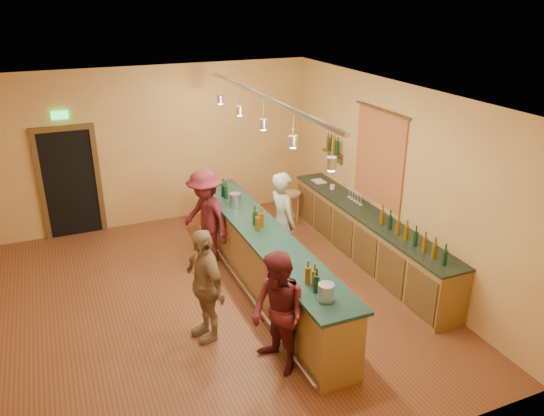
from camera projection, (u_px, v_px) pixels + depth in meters
name	position (u px, v px, depth m)	size (l,w,h in m)	color
floor	(210.00, 302.00, 8.28)	(7.00, 7.00, 0.00)	brown
ceiling	(199.00, 97.00, 7.06)	(6.50, 7.00, 0.02)	silver
wall_back	(156.00, 147.00, 10.65)	(6.50, 0.02, 3.20)	#C28149
wall_front	(317.00, 347.00, 4.70)	(6.50, 0.02, 3.20)	#C28149
wall_right	(393.00, 179.00, 8.85)	(0.02, 7.00, 3.20)	#C28149
doorway	(70.00, 180.00, 10.19)	(1.15, 0.09, 2.48)	black
tapestry	(379.00, 158.00, 9.08)	(0.03, 1.40, 1.60)	#A93A21
bottle_shelf	(333.00, 147.00, 10.41)	(0.17, 0.55, 0.54)	#503918
back_counter	(368.00, 237.00, 9.32)	(0.60, 4.55, 1.27)	brown
tasting_bar	(264.00, 257.00, 8.38)	(0.73, 5.10, 1.38)	brown
pendant_track	(263.00, 108.00, 7.48)	(0.11, 4.60, 0.50)	silver
bartender	(283.00, 222.00, 8.94)	(0.65, 0.43, 1.78)	gray
customer_a	(279.00, 314.00, 6.56)	(0.79, 0.62, 1.63)	#59191E
customer_b	(204.00, 285.00, 7.18)	(0.96, 0.40, 1.65)	#997A51
customer_c	(206.00, 217.00, 9.22)	(1.11, 0.64, 1.72)	#59191E
bar_stool	(292.00, 199.00, 10.82)	(0.35, 0.35, 0.71)	#9C7546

